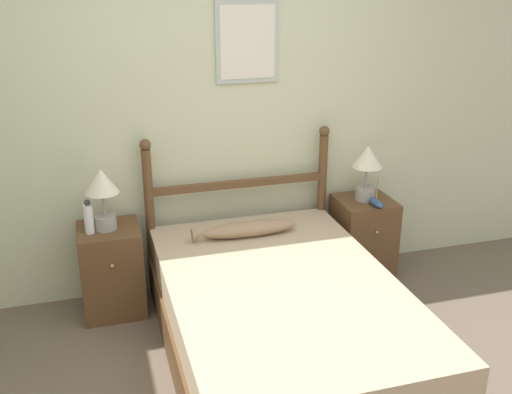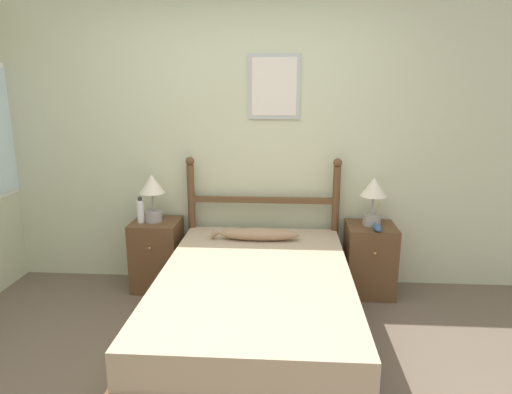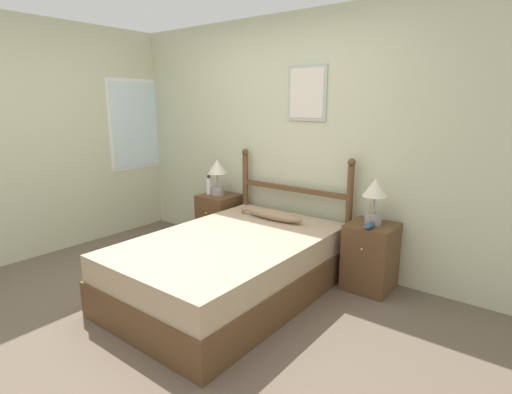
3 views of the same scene
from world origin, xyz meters
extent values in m
plane|color=brown|center=(0.00, 0.00, 0.00)|extent=(16.00, 16.00, 0.00)
cube|color=beige|center=(0.00, 1.73, 1.27)|extent=(6.40, 0.06, 2.55)
cube|color=#ADB7B2|center=(0.29, 1.69, 1.76)|extent=(0.44, 0.02, 0.54)
cube|color=silver|center=(0.29, 1.68, 1.76)|extent=(0.38, 0.01, 0.48)
cube|color=beige|center=(-2.13, 0.00, 1.27)|extent=(0.06, 6.40, 2.55)
cube|color=white|center=(-2.10, 1.46, 1.39)|extent=(0.01, 0.99, 1.15)
cube|color=silver|center=(-2.09, 1.46, 1.39)|extent=(0.01, 0.91, 1.07)
cube|color=brown|center=(0.20, 0.61, 0.15)|extent=(1.35, 2.06, 0.30)
cube|color=tan|center=(0.20, 0.61, 0.41)|extent=(1.31, 2.02, 0.22)
cylinder|color=brown|center=(-0.44, 1.61, 0.55)|extent=(0.06, 0.06, 1.10)
sphere|color=brown|center=(-0.44, 1.61, 1.13)|extent=(0.08, 0.08, 0.08)
cylinder|color=brown|center=(0.84, 1.61, 0.55)|extent=(0.06, 0.06, 1.10)
sphere|color=brown|center=(0.84, 1.61, 1.13)|extent=(0.08, 0.08, 0.08)
cube|color=brown|center=(0.20, 1.61, 0.79)|extent=(1.28, 0.05, 0.05)
cube|color=brown|center=(-0.74, 1.47, 0.31)|extent=(0.41, 0.40, 0.62)
sphere|color=tan|center=(-0.74, 1.26, 0.44)|extent=(0.02, 0.02, 0.02)
cube|color=brown|center=(1.13, 1.47, 0.31)|extent=(0.41, 0.40, 0.62)
sphere|color=tan|center=(1.13, 1.26, 0.44)|extent=(0.02, 0.02, 0.02)
cylinder|color=gray|center=(-0.75, 1.47, 0.66)|extent=(0.15, 0.15, 0.10)
cylinder|color=gray|center=(-0.75, 1.47, 0.79)|extent=(0.02, 0.02, 0.16)
cone|color=beige|center=(-0.75, 1.47, 0.95)|extent=(0.22, 0.22, 0.16)
cylinder|color=gray|center=(1.13, 1.48, 0.66)|extent=(0.15, 0.15, 0.10)
cylinder|color=gray|center=(1.13, 1.48, 0.79)|extent=(0.02, 0.02, 0.16)
cone|color=beige|center=(1.13, 1.48, 0.95)|extent=(0.22, 0.22, 0.16)
cylinder|color=white|center=(-0.85, 1.43, 0.71)|extent=(0.06, 0.06, 0.20)
sphere|color=#333338|center=(-0.85, 1.43, 0.83)|extent=(0.04, 0.04, 0.04)
ellipsoid|color=#335684|center=(1.15, 1.34, 0.64)|extent=(0.06, 0.19, 0.05)
cylinder|color=#997F56|center=(1.15, 1.34, 0.75)|extent=(0.01, 0.01, 0.17)
ellipsoid|color=#997A5B|center=(0.18, 1.29, 0.58)|extent=(0.67, 0.14, 0.11)
cone|color=#997A5B|center=(-0.18, 1.29, 0.58)|extent=(0.07, 0.09, 0.09)
camera|label=1|loc=(-0.81, -2.28, 2.22)|focal=42.00mm
camera|label=2|loc=(0.40, -2.29, 1.77)|focal=32.00mm
camera|label=3|loc=(2.39, -1.86, 1.68)|focal=28.00mm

